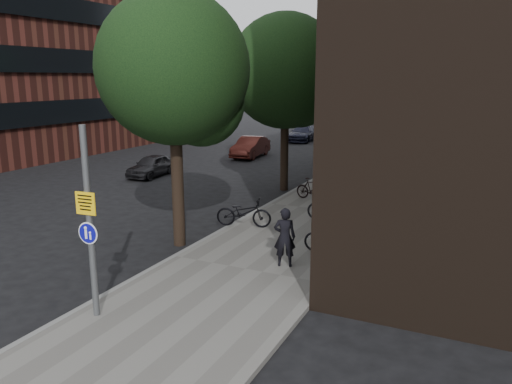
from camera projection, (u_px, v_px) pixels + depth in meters
The scene contains 15 objects.
ground at pixel (163, 326), 10.35m from camera, with size 120.00×120.00×0.00m, color black.
sidewalk at pixel (323, 211), 19.04m from camera, with size 4.50×60.00×0.12m, color slate.
curb_edge at pixel (269, 205), 19.98m from camera, with size 0.15×60.00×0.13m, color slate.
street_tree_near at pixel (179, 75), 14.34m from camera, with size 4.40×4.40×7.50m.
street_tree_mid at pixel (288, 76), 21.83m from camera, with size 5.00×5.00×7.80m.
street_tree_far at pixel (344, 76), 29.75m from camera, with size 5.00×5.00×7.80m.
signpost at pixel (90, 223), 10.15m from camera, with size 0.47×0.13×4.03m.
pedestrian at pixel (285, 237), 13.19m from camera, with size 0.58×0.38×1.60m, color black.
parked_bike_facade_near at pixel (334, 238), 14.23m from camera, with size 0.60×1.71×0.90m, color black.
parked_bike_facade_far at pixel (330, 207), 17.44m from camera, with size 0.46×1.62×0.98m, color black.
parked_bike_curb_near at pixel (244, 212), 16.75m from camera, with size 0.65×1.87×0.98m, color black.
parked_bike_curb_far at pixel (312, 189), 20.43m from camera, with size 0.42×1.50×0.90m, color black.
parked_car_near at pixel (152, 166), 25.93m from camera, with size 1.31×3.26×1.11m, color black.
parked_car_mid at pixel (251, 147), 32.11m from camera, with size 1.39×3.98×1.31m, color #511D17.
parked_car_far at pixel (303, 133), 40.17m from camera, with size 1.74×4.29×1.25m, color black.
Camera 1 is at (5.80, -7.72, 5.05)m, focal length 35.00 mm.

